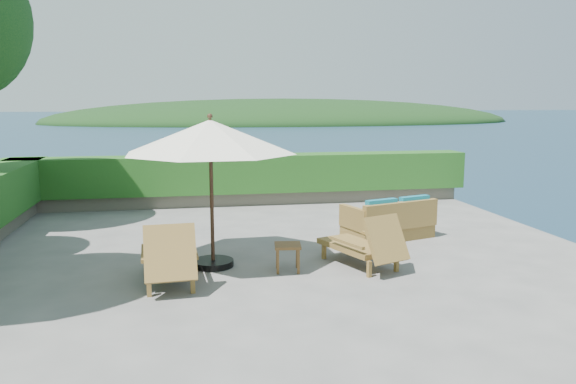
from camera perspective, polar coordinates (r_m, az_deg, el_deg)
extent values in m
plane|color=gray|center=(10.00, -0.86, -7.01)|extent=(12.00, 12.00, 0.00)
cube|color=#514940|center=(10.54, -0.84, -15.13)|extent=(12.00, 12.00, 3.00)
ellipsoid|color=black|center=(151.92, -0.41, 7.11)|extent=(126.00, 57.60, 12.60)
cube|color=#665F52|center=(15.37, -4.36, -0.57)|extent=(12.00, 0.60, 0.36)
cube|color=#1E4614|center=(15.27, -4.40, 1.90)|extent=(12.40, 0.90, 1.00)
cylinder|color=black|center=(9.76, -7.61, -7.18)|extent=(0.93, 0.93, 0.11)
cylinder|color=#331F12|center=(9.49, -7.77, -0.24)|extent=(0.08, 0.08, 2.50)
cone|color=white|center=(9.38, -7.90, 5.62)|extent=(3.84, 3.84, 0.55)
sphere|color=#331F12|center=(9.37, -7.94, 7.64)|extent=(0.12, 0.12, 0.09)
cube|color=olive|center=(8.45, -13.94, -9.35)|extent=(0.07, 0.07, 0.29)
cube|color=olive|center=(8.47, -9.65, -9.17)|extent=(0.07, 0.07, 0.29)
cube|color=olive|center=(9.74, -13.96, -6.86)|extent=(0.07, 0.07, 0.29)
cube|color=olive|center=(9.75, -10.26, -6.71)|extent=(0.07, 0.07, 0.29)
cube|color=olive|center=(9.15, -12.03, -6.60)|extent=(0.82, 1.50, 0.10)
cube|color=olive|center=(8.26, -11.89, -6.07)|extent=(0.76, 0.52, 0.78)
cube|color=olive|center=(8.89, -14.47, -6.04)|extent=(0.12, 0.95, 0.06)
cube|color=olive|center=(8.91, -9.56, -5.84)|extent=(0.12, 0.95, 0.06)
cube|color=olive|center=(9.16, 8.25, -7.77)|extent=(0.08, 0.08, 0.27)
cube|color=olive|center=(9.53, 10.96, -7.16)|extent=(0.08, 0.08, 0.27)
cube|color=olive|center=(10.11, 3.67, -6.06)|extent=(0.08, 0.08, 0.27)
cube|color=olive|center=(10.45, 6.30, -5.59)|extent=(0.08, 0.08, 0.27)
cube|color=olive|center=(9.83, 6.84, -5.48)|extent=(1.13, 1.51, 0.09)
cube|color=olive|center=(9.18, 9.93, -4.74)|extent=(0.80, 0.66, 0.73)
cube|color=olive|center=(9.42, 5.96, -5.13)|extent=(0.38, 0.85, 0.05)
cube|color=olive|center=(9.86, 9.24, -4.55)|extent=(0.38, 0.85, 0.05)
cube|color=brown|center=(9.21, -1.04, -7.12)|extent=(0.05, 0.05, 0.41)
cube|color=brown|center=(9.22, 1.07, -7.10)|extent=(0.05, 0.05, 0.41)
cube|color=brown|center=(9.53, -1.10, -6.55)|extent=(0.05, 0.05, 0.41)
cube|color=brown|center=(9.55, 0.94, -6.53)|extent=(0.05, 0.05, 0.41)
cube|color=brown|center=(9.31, -0.03, -5.47)|extent=(0.49, 0.49, 0.05)
cube|color=olive|center=(11.78, 10.08, -3.65)|extent=(1.96, 1.38, 0.39)
cube|color=olive|center=(11.39, 11.40, -2.36)|extent=(1.74, 0.66, 0.54)
cube|color=olive|center=(11.23, 6.69, -2.67)|extent=(0.38, 0.88, 0.44)
cube|color=olive|center=(12.25, 13.26, -1.85)|extent=(0.38, 0.88, 0.44)
cube|color=#116B82|center=(11.52, 8.34, -2.45)|extent=(0.95, 0.91, 0.18)
cube|color=#116B82|center=(12.01, 11.54, -2.05)|extent=(0.95, 0.91, 0.18)
cube|color=#116B82|center=(11.18, 9.46, -1.64)|extent=(0.70, 0.34, 0.36)
cube|color=#116B82|center=(11.70, 12.70, -1.27)|extent=(0.70, 0.34, 0.36)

